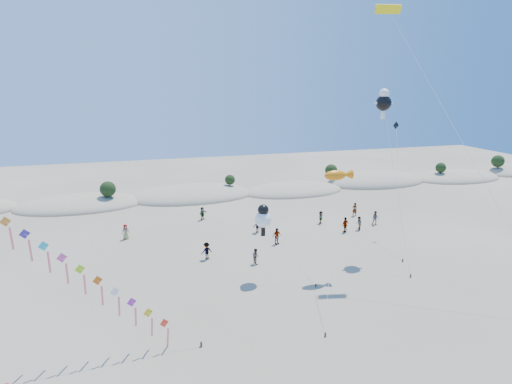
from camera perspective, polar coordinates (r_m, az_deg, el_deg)
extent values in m
ellipsoid|color=gray|center=(65.54, -22.42, -1.73)|extent=(17.60, 9.68, 3.00)
ellipsoid|color=#203613|center=(65.33, -22.49, -1.03)|extent=(14.08, 6.34, 0.70)
ellipsoid|color=gray|center=(66.26, -8.51, -0.60)|extent=(19.00, 10.45, 3.40)
ellipsoid|color=#203613|center=(66.02, -8.54, 0.18)|extent=(15.20, 6.84, 0.76)
ellipsoid|color=gray|center=(68.79, 4.96, 0.07)|extent=(16.40, 9.02, 2.80)
ellipsoid|color=#203613|center=(68.61, 4.97, 0.69)|extent=(13.12, 5.90, 0.66)
ellipsoid|color=gray|center=(77.40, 15.60, 1.20)|extent=(18.00, 9.90, 3.80)
ellipsoid|color=#203613|center=(77.17, 15.66, 1.96)|extent=(14.40, 6.48, 0.72)
ellipsoid|color=gray|center=(85.91, 25.16, 1.63)|extent=(16.80, 9.24, 3.00)
ellipsoid|color=#203613|center=(85.75, 25.22, 2.17)|extent=(13.44, 6.05, 0.67)
sphere|color=black|center=(63.41, -19.15, 0.37)|extent=(2.20, 2.20, 2.20)
sphere|color=black|center=(66.83, -3.50, 1.64)|extent=(1.60, 1.60, 1.60)
sphere|color=black|center=(74.00, 9.99, 2.86)|extent=(2.10, 2.10, 2.10)
sphere|color=black|center=(82.60, 23.42, 3.00)|extent=(1.80, 1.80, 1.80)
sphere|color=black|center=(93.08, 29.55, 3.60)|extent=(2.30, 2.30, 2.30)
cube|color=#3F2D1E|center=(30.28, -7.32, -19.49)|extent=(0.12, 0.12, 0.35)
cylinder|color=silver|center=(29.03, -30.08, -3.70)|extent=(21.53, 3.99, 17.92)
cube|color=#FB381B|center=(29.54, -12.14, -16.70)|extent=(1.21, 0.47, 1.27)
cube|color=#FF6B82|center=(30.17, -11.67, -18.42)|extent=(0.19, 0.45, 1.55)
cube|color=yellow|center=(29.27, -14.19, -15.33)|extent=(1.21, 0.47, 1.27)
cube|color=#FF6B82|center=(29.87, -13.70, -17.09)|extent=(0.19, 0.45, 1.55)
cube|color=purple|center=(29.05, -16.26, -13.92)|extent=(1.21, 0.47, 1.27)
cube|color=#FF6B82|center=(29.62, -15.74, -15.73)|extent=(0.19, 0.45, 1.55)
cube|color=white|center=(28.89, -18.32, -12.47)|extent=(1.21, 0.47, 1.27)
cube|color=#FF6B82|center=(29.42, -17.78, -14.32)|extent=(0.19, 0.45, 1.55)
cube|color=#DA5C12|center=(28.78, -20.38, -10.99)|extent=(1.21, 0.47, 1.27)
cube|color=#FF6B82|center=(29.28, -19.82, -12.88)|extent=(0.19, 0.45, 1.55)
cube|color=#A9EC1B|center=(28.73, -22.43, -9.49)|extent=(1.21, 0.47, 1.27)
cube|color=#FF6B82|center=(29.19, -21.86, -11.41)|extent=(0.19, 0.45, 1.55)
cube|color=#ED4AA5|center=(28.73, -24.47, -7.97)|extent=(1.21, 0.47, 1.27)
cube|color=#FF6B82|center=(29.16, -23.88, -9.93)|extent=(0.19, 0.45, 1.55)
cube|color=#1BC2CF|center=(28.79, -26.49, -6.45)|extent=(1.21, 0.47, 1.27)
cube|color=#FF6B82|center=(29.18, -25.88, -8.43)|extent=(0.19, 0.45, 1.55)
cube|color=#3B269A|center=(28.90, -28.48, -4.93)|extent=(1.21, 0.47, 1.27)
cube|color=#FF6B82|center=(29.25, -27.86, -6.92)|extent=(0.19, 0.45, 1.55)
cube|color=orange|center=(29.07, -30.45, -3.42)|extent=(1.21, 0.47, 1.27)
cube|color=#FF6B82|center=(29.38, -29.81, -5.42)|extent=(0.19, 0.45, 1.55)
cube|color=#3F2D1E|center=(31.41, 9.23, -18.25)|extent=(0.10, 0.10, 0.30)
cylinder|color=silver|center=(34.39, 9.96, -7.10)|extent=(5.21, 9.83, 9.06)
ellipsoid|color=orange|center=(38.41, 10.55, 2.21)|extent=(2.08, 0.92, 0.92)
cone|color=orange|center=(38.95, 12.08, 2.30)|extent=(0.83, 0.83, 0.83)
cube|color=#3F2D1E|center=(37.76, 7.98, -12.24)|extent=(0.10, 0.10, 0.30)
cylinder|color=silver|center=(37.43, 4.45, -8.10)|extent=(3.75, 3.33, 5.41)
sphere|color=white|center=(37.38, 0.96, -3.67)|extent=(1.45, 1.45, 1.45)
sphere|color=black|center=(37.12, 0.96, -2.40)|extent=(0.97, 0.97, 0.97)
cube|color=black|center=(37.75, 0.95, -5.29)|extent=(0.35, 0.18, 0.80)
cube|color=#3F2D1E|center=(41.51, 19.92, -10.46)|extent=(0.10, 0.10, 0.30)
cylinder|color=silver|center=(42.32, 18.22, 0.72)|extent=(0.82, 7.65, 15.03)
sphere|color=black|center=(44.67, 16.65, 11.29)|extent=(1.52, 1.52, 1.52)
sphere|color=white|center=(44.64, 16.73, 12.46)|extent=(0.99, 0.99, 0.99)
cube|color=white|center=(44.74, 16.54, 9.81)|extent=(0.35, 0.18, 0.80)
cube|color=white|center=(44.30, 15.87, 11.32)|extent=(0.60, 0.15, 0.25)
cube|color=white|center=(45.05, 17.41, 11.26)|extent=(0.60, 0.15, 0.25)
cylinder|color=silver|center=(38.46, 26.34, 4.93)|extent=(6.37, 15.92, 23.32)
cube|color=yellow|center=(42.95, 17.19, 22.27)|extent=(2.36, 0.96, 0.83)
cube|color=black|center=(42.97, 17.17, 22.26)|extent=(2.28, 0.58, 0.19)
cube|color=#3F2D1E|center=(44.61, 18.97, -8.61)|extent=(0.10, 0.10, 0.30)
cylinder|color=silver|center=(47.53, 18.53, 0.44)|extent=(4.29, 9.21, 12.28)
cube|color=black|center=(51.47, 18.16, 8.44)|extent=(0.87, 0.26, 0.89)
imported|color=slate|center=(41.57, -0.05, -8.56)|extent=(0.78, 0.90, 1.56)
imported|color=slate|center=(42.89, -6.60, -7.79)|extent=(1.24, 0.91, 1.72)
imported|color=slate|center=(46.38, 2.78, -5.90)|extent=(1.14, 0.71, 1.81)
imported|color=slate|center=(49.80, 0.14, -4.56)|extent=(1.08, 1.19, 1.60)
imported|color=slate|center=(53.67, 8.64, -3.33)|extent=(1.04, 1.52, 1.57)
imported|color=slate|center=(57.37, 13.00, -2.26)|extent=(0.70, 0.50, 1.79)
imported|color=slate|center=(52.15, 13.56, -4.08)|extent=(0.78, 0.91, 1.63)
imported|color=slate|center=(49.98, -16.99, -5.09)|extent=(0.96, 0.78, 1.70)
imported|color=slate|center=(50.98, 11.82, -4.30)|extent=(1.15, 0.79, 1.82)
imported|color=slate|center=(54.50, 15.64, -3.36)|extent=(1.06, 1.01, 1.73)
imported|color=slate|center=(54.86, -7.15, -2.85)|extent=(1.41, 1.43, 1.64)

